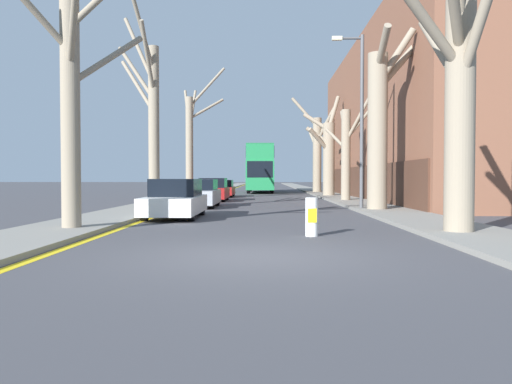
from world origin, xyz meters
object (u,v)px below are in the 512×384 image
Objects in this scene: street_tree_left_2 at (191,139)px; street_tree_right_4 at (317,150)px; street_tree_right_2 at (347,150)px; street_tree_right_3 at (328,153)px; street_tree_left_1 at (151,113)px; double_decker_bus at (261,167)px; street_tree_right_1 at (380,123)px; parked_car_0 at (175,199)px; parked_car_2 at (213,190)px; parked_car_3 at (222,189)px; traffic_bollard at (312,217)px; street_tree_left_0 at (72,84)px; lamp_post at (360,113)px; parked_car_1 at (199,194)px; street_tree_right_0 at (458,93)px.

street_tree_right_4 is at bearing 53.92° from street_tree_left_2.
street_tree_right_3 is at bearing 90.97° from street_tree_right_2.
street_tree_left_1 is 26.43m from double_decker_bus.
street_tree_right_1 reaches higher than street_tree_right_2.
parked_car_0 is at bearing -105.59° from street_tree_right_4.
parked_car_2 is at bearing 130.11° from street_tree_right_1.
parked_car_3 is (1.98, 14.55, -3.78)m from street_tree_left_1.
street_tree_right_3 is 25.89m from traffic_bollard.
street_tree_left_1 is 15.16m from parked_car_3.
street_tree_left_1 is at bearing 90.63° from street_tree_left_0.
double_decker_bus is at bearing 99.71° from lamp_post.
lamp_post is at bearing 135.62° from street_tree_right_1.
parked_car_1 is at bearing 158.58° from street_tree_right_1.
street_tree_right_4 is 2.13× the size of parked_car_2.
street_tree_right_0 is 0.92× the size of lamp_post.
parked_car_2 is (-7.96, -6.99, -2.60)m from street_tree_right_3.
street_tree_right_1 is at bearing -90.02° from street_tree_right_4.
lamp_post is (-0.73, -24.90, 0.26)m from street_tree_right_4.
street_tree_left_2 is at bearing -155.42° from street_tree_right_3.
street_tree_right_2 is at bearing -89.95° from street_tree_right_4.
street_tree_right_3 reaches higher than parked_car_0.
traffic_bollard is at bearing -96.12° from street_tree_right_4.
street_tree_right_4 is at bearing 63.25° from parked_car_2.
parked_car_0 is at bearing -157.49° from street_tree_right_1.
street_tree_right_3 is at bearing 90.39° from street_tree_right_1.
street_tree_left_1 is at bearing -91.30° from street_tree_left_2.
street_tree_right_4 reaches higher than parked_car_2.
parked_car_1 is at bearing 161.49° from lamp_post.
street_tree_right_1 is (10.05, -1.49, -0.62)m from street_tree_left_1.
parked_car_3 reaches higher than traffic_bollard.
street_tree_left_2 is at bearing 124.20° from parked_car_2.
street_tree_left_2 reaches higher than double_decker_bus.
street_tree_right_2 is 11.19m from parked_car_3.
street_tree_right_2 is 1.45× the size of parked_car_2.
parked_car_3 is (-2.78, -11.39, -1.91)m from double_decker_bus.
street_tree_right_1 reaches higher than street_tree_right_0.
parked_car_0 is 4.55× the size of traffic_bollard.
lamp_post reaches higher than parked_car_2.
double_decker_bus is 30.95m from parked_car_0.
street_tree_right_0 is at bearing -72.39° from parked_car_3.
street_tree_right_4 is at bearing 74.41° from parked_car_0.
street_tree_left_2 is 15.95m from parked_car_0.
street_tree_right_3 is (-0.11, 16.57, -0.49)m from street_tree_right_1.
street_tree_right_3 is at bearing -64.46° from double_decker_bus.
parked_car_3 is at bearing -103.70° from double_decker_bus.
street_tree_left_2 is (0.24, 10.64, -0.34)m from street_tree_left_1.
lamp_post reaches higher than street_tree_right_0.
street_tree_right_4 is at bearing 70.20° from parked_car_1.
street_tree_right_0 reaches higher than parked_car_3.
street_tree_right_2 is 1.41× the size of parked_car_0.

